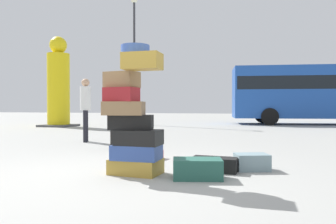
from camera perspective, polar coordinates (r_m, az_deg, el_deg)
The scene contains 11 objects.
ground_plane at distance 4.83m, azimuth -8.44°, elevation -10.94°, with size 80.00×80.00×0.00m, color #9E9E99.
suitcase_tower at distance 4.78m, azimuth -6.11°, elevation -1.44°, with size 0.91×0.70×1.89m.
suitcase_black_foreground_far at distance 5.10m, azimuth 8.15°, elevation -9.05°, with size 0.68×0.32×0.22m, color black.
suitcase_teal_left_side at distance 4.57m, azimuth 5.16°, elevation -9.84°, with size 0.66×0.40×0.28m, color #26594C.
suitcase_maroon_upright_blue at distance 6.33m, azimuth -4.47°, elevation -7.32°, with size 0.73×0.35×0.16m, color maroon.
suitcase_black_right_side at distance 7.58m, azimuth -8.71°, elevation -3.96°, with size 0.27×0.36×0.68m, color black.
suitcase_slate_behind_tower at distance 5.31m, azimuth 14.41°, elevation -8.46°, with size 0.50×0.35×0.26m, color gray.
person_bearded_onlooker at distance 9.39m, azimuth -14.20°, elevation 1.36°, with size 0.30×0.32×1.77m.
yellow_dummy_statue at distance 16.97m, azimuth -18.58°, elevation 4.25°, with size 1.50×1.50×4.41m.
parked_bus at distance 19.91m, azimuth 26.22°, elevation 3.33°, with size 10.45×3.77×3.15m.
lamp_post at distance 18.21m, azimuth -5.92°, elevation 11.98°, with size 0.36×0.36×6.97m.
Camera 1 is at (1.87, -4.34, 1.00)m, focal length 34.91 mm.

